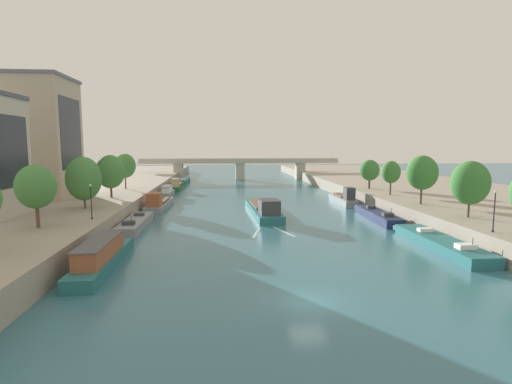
{
  "coord_description": "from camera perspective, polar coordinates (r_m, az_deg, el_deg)",
  "views": [
    {
      "loc": [
        -6.15,
        -26.77,
        11.21
      ],
      "look_at": [
        0.0,
        42.07,
        2.92
      ],
      "focal_mm": 27.73,
      "sensor_mm": 36.0,
      "label": 1
    }
  ],
  "objects": [
    {
      "name": "quay_left",
      "position": [
        88.13,
        -25.88,
        -0.32
      ],
      "size": [
        36.0,
        170.0,
        2.54
      ],
      "primitive_type": "cube",
      "color": "gray",
      "rests_on": "ground"
    },
    {
      "name": "ground_plane",
      "position": [
        29.67,
        7.53,
        -15.42
      ],
      "size": [
        400.0,
        400.0,
        0.0
      ],
      "primitive_type": "plane",
      "color": "#336675"
    },
    {
      "name": "tree_left_distant",
      "position": [
        69.17,
        -20.26,
        2.77
      ],
      "size": [
        4.56,
        4.56,
        7.02
      ],
      "color": "brown",
      "rests_on": "quay_left"
    },
    {
      "name": "tree_right_far",
      "position": [
        71.97,
        18.9,
        2.73
      ],
      "size": [
        3.2,
        3.2,
        5.9
      ],
      "color": "brown",
      "rests_on": "quay_right"
    },
    {
      "name": "bridge_far",
      "position": [
        126.68,
        -2.32,
        3.74
      ],
      "size": [
        62.93,
        4.4,
        6.82
      ],
      "color": "#ADA899",
      "rests_on": "ground"
    },
    {
      "name": "moored_boat_right_second",
      "position": [
        76.79,
        12.49,
        -0.93
      ],
      "size": [
        2.28,
        12.08,
        3.52
      ],
      "color": "gray",
      "rests_on": "ground"
    },
    {
      "name": "moored_boat_left_gap_after",
      "position": [
        39.02,
        -21.36,
        -8.57
      ],
      "size": [
        2.62,
        14.65,
        2.78
      ],
      "color": "#23666B",
      "rests_on": "ground"
    },
    {
      "name": "moored_boat_left_midway",
      "position": [
        117.65,
        -10.35,
        1.57
      ],
      "size": [
        2.82,
        13.09,
        2.32
      ],
      "color": "#23666B",
      "rests_on": "ground"
    },
    {
      "name": "tree_right_past_mid",
      "position": [
        81.29,
        16.07,
        3.03
      ],
      "size": [
        3.82,
        3.82,
        5.71
      ],
      "color": "brown",
      "rests_on": "quay_right"
    },
    {
      "name": "tree_left_past_mid",
      "position": [
        58.54,
        -23.61,
        1.77
      ],
      "size": [
        4.67,
        4.67,
        7.06
      ],
      "color": "brown",
      "rests_on": "quay_left"
    },
    {
      "name": "tree_right_by_lamp",
      "position": [
        62.37,
        22.85,
        2.57
      ],
      "size": [
        4.42,
        4.42,
        7.12
      ],
      "color": "brown",
      "rests_on": "quay_right"
    },
    {
      "name": "wake_behind_barge",
      "position": [
        51.07,
        2.11,
        -5.83
      ],
      "size": [
        5.59,
        6.02,
        0.03
      ],
      "color": "#A5D1DB",
      "rests_on": "ground"
    },
    {
      "name": "moored_boat_right_midway",
      "position": [
        62.37,
        17.06,
        -3.21
      ],
      "size": [
        3.14,
        14.87,
        2.35
      ],
      "color": "#1E284C",
      "rests_on": "ground"
    },
    {
      "name": "lamppost_left_bank",
      "position": [
        49.86,
        -22.69,
        -1.06
      ],
      "size": [
        0.28,
        0.28,
        4.12
      ],
      "color": "black",
      "rests_on": "quay_left"
    },
    {
      "name": "quay_right",
      "position": [
        93.21,
        22.83,
        0.18
      ],
      "size": [
        36.0,
        170.0,
        2.54
      ],
      "primitive_type": "cube",
      "color": "gray",
      "rests_on": "ground"
    },
    {
      "name": "lamppost_right_bank",
      "position": [
        45.79,
        31.14,
        -2.13
      ],
      "size": [
        0.28,
        0.28,
        4.19
      ],
      "color": "black",
      "rests_on": "quay_right"
    },
    {
      "name": "tree_left_end_of_row",
      "position": [
        46.82,
        -29.19,
        0.66
      ],
      "size": [
        3.99,
        3.99,
        6.65
      ],
      "color": "brown",
      "rests_on": "quay_left"
    },
    {
      "name": "barge_midriver",
      "position": [
        63.76,
        1.07,
        -2.43
      ],
      "size": [
        4.61,
        20.63,
        3.21
      ],
      "color": "#23666B",
      "rests_on": "ground"
    },
    {
      "name": "building_left_far_end",
      "position": [
        74.06,
        -30.32,
        6.76
      ],
      "size": [
        14.71,
        11.47,
        19.5
      ],
      "color": "#B2A38E",
      "rests_on": "quay_left"
    },
    {
      "name": "moored_boat_left_lone",
      "position": [
        87.65,
        -12.65,
        -0.01
      ],
      "size": [
        2.01,
        10.19,
        2.43
      ],
      "color": "gray",
      "rests_on": "ground"
    },
    {
      "name": "moored_boat_left_downstream",
      "position": [
        56.27,
        -17.0,
        -4.32
      ],
      "size": [
        2.83,
        13.74,
        2.27
      ],
      "color": "gray",
      "rests_on": "ground"
    },
    {
      "name": "tree_right_second",
      "position": [
        53.54,
        28.51,
        1.17
      ],
      "size": [
        4.41,
        4.41,
        6.76
      ],
      "color": "brown",
      "rests_on": "quay_right"
    },
    {
      "name": "moored_boat_right_end",
      "position": [
        47.76,
        24.96,
        -6.65
      ],
      "size": [
        3.31,
        16.41,
        2.25
      ],
      "color": "#23666B",
      "rests_on": "ground"
    },
    {
      "name": "moored_boat_left_upstream",
      "position": [
        101.86,
        -11.29,
        0.9
      ],
      "size": [
        2.44,
        14.25,
        3.1
      ],
      "color": "#235633",
      "rests_on": "ground"
    },
    {
      "name": "tree_left_third",
      "position": [
        81.74,
        -18.39,
        3.6
      ],
      "size": [
        4.12,
        4.12,
        6.93
      ],
      "color": "brown",
      "rests_on": "quay_left"
    },
    {
      "name": "moored_boat_left_near",
      "position": [
        71.99,
        -13.87,
        -1.57
      ],
      "size": [
        3.46,
        14.81,
        3.26
      ],
      "color": "gray",
      "rests_on": "ground"
    }
  ]
}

